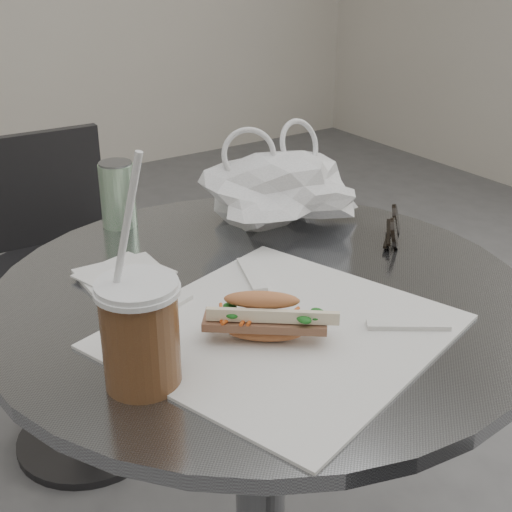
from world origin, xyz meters
TOP-DOWN VIEW (x-y plane):
  - cafe_table at (0.00, 0.20)m, footprint 0.76×0.76m
  - chair_far at (-0.04, 0.96)m, footprint 0.40×0.41m
  - sandwich_paper at (-0.05, 0.09)m, footprint 0.46×0.45m
  - banh_mi at (-0.08, 0.08)m, footprint 0.19×0.17m
  - iced_coffee at (-0.24, 0.09)m, footprint 0.09×0.09m
  - sunglasses at (0.28, 0.22)m, footprint 0.09×0.09m
  - plastic_bag at (0.16, 0.37)m, footprint 0.28×0.23m
  - napkin_stack at (-0.15, 0.34)m, footprint 0.13×0.13m
  - drink_can at (-0.07, 0.53)m, footprint 0.06×0.06m

SIDE VIEW (x-z plane):
  - chair_far at x=-0.04m, z-range -0.04..0.73m
  - cafe_table at x=0.00m, z-range 0.10..0.84m
  - sandwich_paper at x=-0.05m, z-range 0.74..0.74m
  - napkin_stack at x=-0.15m, z-range 0.74..0.75m
  - sunglasses at x=0.28m, z-range 0.73..0.78m
  - banh_mi at x=-0.08m, z-range 0.74..0.80m
  - drink_can at x=-0.07m, z-range 0.74..0.85m
  - plastic_bag at x=0.16m, z-range 0.74..0.86m
  - iced_coffee at x=-0.24m, z-range 0.67..0.94m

